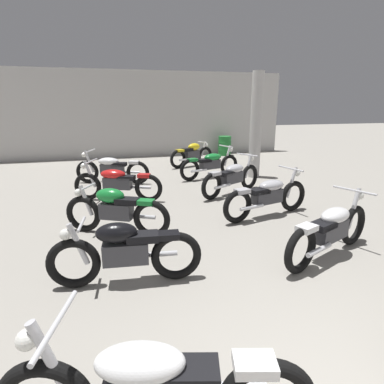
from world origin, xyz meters
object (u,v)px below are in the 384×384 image
(motorcycle_right_row_1, at_px, (331,229))
(oil_drum, at_px, (225,146))
(motorcycle_left_row_4, at_px, (112,168))
(motorcycle_right_row_3, at_px, (232,177))
(motorcycle_right_row_4, at_px, (210,164))
(motorcycle_left_row_2, at_px, (116,210))
(motorcycle_left_row_1, at_px, (125,251))
(motorcycle_right_row_2, at_px, (268,195))
(motorcycle_right_row_5, at_px, (192,154))
(support_pillar, at_px, (256,126))
(motorcycle_left_row_3, at_px, (117,182))

(motorcycle_right_row_1, height_order, oil_drum, motorcycle_right_row_1)
(motorcycle_left_row_4, relative_size, motorcycle_right_row_3, 1.05)
(motorcycle_right_row_1, height_order, motorcycle_right_row_4, same)
(motorcycle_left_row_2, xyz_separation_m, motorcycle_right_row_1, (3.07, -1.79, -0.01))
(motorcycle_right_row_4, bearing_deg, motorcycle_left_row_1, -118.79)
(motorcycle_right_row_1, bearing_deg, motorcycle_left_row_4, 117.90)
(motorcycle_right_row_1, xyz_separation_m, motorcycle_right_row_3, (-0.06, 3.70, 0.00))
(motorcycle_left_row_2, bearing_deg, motorcycle_left_row_1, -88.91)
(motorcycle_left_row_2, distance_m, motorcycle_right_row_2, 3.05)
(motorcycle_right_row_5, bearing_deg, motorcycle_left_row_1, -111.69)
(motorcycle_left_row_1, relative_size, motorcycle_right_row_2, 0.92)
(motorcycle_right_row_2, height_order, motorcycle_right_row_3, same)
(motorcycle_left_row_4, bearing_deg, support_pillar, -3.89)
(motorcycle_left_row_1, xyz_separation_m, motorcycle_right_row_4, (3.03, 5.51, -0.01))
(motorcycle_right_row_2, bearing_deg, motorcycle_left_row_4, 128.30)
(motorcycle_left_row_3, bearing_deg, motorcycle_left_row_4, 91.85)
(motorcycle_left_row_4, bearing_deg, motorcycle_right_row_4, -1.71)
(oil_drum, bearing_deg, motorcycle_right_row_3, -109.46)
(motorcycle_right_row_2, xyz_separation_m, motorcycle_right_row_5, (-0.01, 5.71, 0.01))
(motorcycle_left_row_4, distance_m, motorcycle_right_row_3, 3.54)
(motorcycle_left_row_3, height_order, motorcycle_right_row_1, same)
(motorcycle_right_row_2, bearing_deg, support_pillar, 68.08)
(oil_drum, bearing_deg, motorcycle_left_row_1, -117.86)
(motorcycle_right_row_1, bearing_deg, motorcycle_left_row_1, 178.59)
(motorcycle_right_row_3, bearing_deg, motorcycle_right_row_2, -88.77)
(motorcycle_right_row_2, height_order, motorcycle_right_row_5, motorcycle_right_row_2)
(motorcycle_left_row_3, bearing_deg, motorcycle_right_row_4, 30.25)
(motorcycle_left_row_3, height_order, motorcycle_right_row_4, same)
(motorcycle_right_row_4, height_order, motorcycle_right_row_5, motorcycle_right_row_4)
(motorcycle_left_row_3, xyz_separation_m, motorcycle_right_row_1, (2.95, -3.87, 0.00))
(motorcycle_left_row_4, xyz_separation_m, motorcycle_right_row_4, (2.99, -0.09, 0.00))
(motorcycle_right_row_1, xyz_separation_m, oil_drum, (2.07, 9.74, -0.03))
(motorcycle_left_row_2, bearing_deg, motorcycle_left_row_4, 89.02)
(motorcycle_left_row_2, relative_size, motorcycle_right_row_5, 0.98)
(motorcycle_left_row_2, relative_size, motorcycle_right_row_2, 0.85)
(motorcycle_left_row_1, bearing_deg, motorcycle_right_row_5, 68.31)
(support_pillar, xyz_separation_m, motorcycle_left_row_3, (-4.32, -1.50, -1.15))
(motorcycle_left_row_3, relative_size, motorcycle_right_row_3, 1.04)
(motorcycle_left_row_2, distance_m, motorcycle_left_row_4, 3.89)
(motorcycle_right_row_2, bearing_deg, motorcycle_left_row_3, 145.98)
(motorcycle_right_row_4, bearing_deg, motorcycle_left_row_4, 178.29)
(motorcycle_left_row_2, bearing_deg, motorcycle_right_row_3, 32.44)
(motorcycle_left_row_4, distance_m, motorcycle_right_row_4, 2.99)
(motorcycle_left_row_1, distance_m, motorcycle_right_row_1, 3.04)
(motorcycle_left_row_1, height_order, motorcycle_left_row_4, motorcycle_left_row_4)
(motorcycle_left_row_1, bearing_deg, motorcycle_right_row_3, 50.62)
(motorcycle_left_row_2, relative_size, motorcycle_right_row_3, 0.92)
(motorcycle_left_row_3, xyz_separation_m, motorcycle_right_row_2, (2.92, -1.97, 0.00))
(motorcycle_left_row_3, relative_size, motorcycle_right_row_4, 0.97)
(motorcycle_left_row_3, xyz_separation_m, motorcycle_right_row_4, (2.93, 1.71, 0.00))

